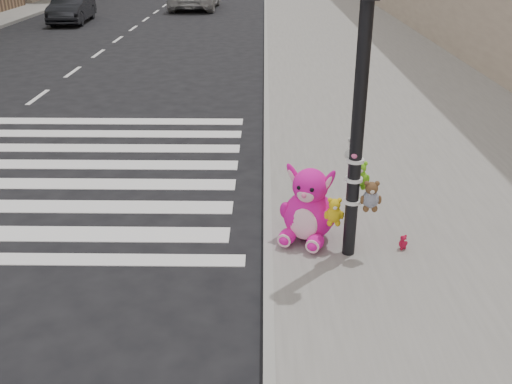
# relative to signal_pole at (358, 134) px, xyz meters

# --- Properties ---
(ground) EXTENTS (120.00, 120.00, 0.00)m
(ground) POSITION_rel_signal_pole_xyz_m (-2.61, -1.82, -1.77)
(ground) COLOR black
(ground) RESTS_ON ground
(sidewalk_near) EXTENTS (7.00, 80.00, 0.14)m
(sidewalk_near) POSITION_rel_signal_pole_xyz_m (2.39, 8.18, -1.70)
(sidewalk_near) COLOR slate
(sidewalk_near) RESTS_ON ground
(curb_edge) EXTENTS (0.12, 80.00, 0.15)m
(curb_edge) POSITION_rel_signal_pole_xyz_m (-1.06, 8.18, -1.70)
(curb_edge) COLOR gray
(curb_edge) RESTS_ON ground
(signal_pole) EXTENTS (0.69, 0.49, 4.00)m
(signal_pole) POSITION_rel_signal_pole_xyz_m (0.00, 0.00, 0.00)
(signal_pole) COLOR black
(signal_pole) RESTS_ON sidewalk_near
(pink_bunny) EXTENTS (0.90, 0.97, 1.08)m
(pink_bunny) POSITION_rel_signal_pole_xyz_m (-0.52, 0.35, -1.19)
(pink_bunny) COLOR #E8139D
(pink_bunny) RESTS_ON sidewalk_near
(red_teddy) EXTENTS (0.17, 0.15, 0.21)m
(red_teddy) POSITION_rel_signal_pole_xyz_m (0.72, 0.09, -1.53)
(red_teddy) COLOR #B01132
(red_teddy) RESTS_ON sidewalk_near
(car_dark_far) EXTENTS (1.79, 4.35, 1.40)m
(car_dark_far) POSITION_rel_signal_pole_xyz_m (-10.40, 21.96, -1.07)
(car_dark_far) COLOR black
(car_dark_far) RESTS_ON ground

